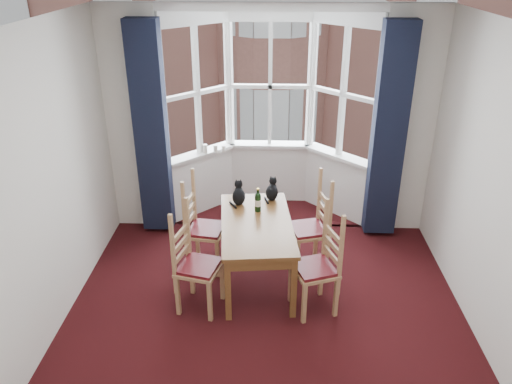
{
  "coord_description": "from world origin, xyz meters",
  "views": [
    {
      "loc": [
        0.04,
        -3.6,
        3.31
      ],
      "look_at": [
        -0.12,
        1.05,
        1.05
      ],
      "focal_mm": 35.0,
      "sensor_mm": 36.0,
      "label": 1
    }
  ],
  "objects_px": {
    "dining_table": "(257,230)",
    "chair_right_far": "(316,229)",
    "chair_left_far": "(198,230)",
    "wine_bottle": "(258,201)",
    "candle_extra": "(224,149)",
    "candle_short": "(216,149)",
    "chair_left_near": "(191,266)",
    "chair_right_near": "(323,268)",
    "cat_left": "(239,195)",
    "candle_tall": "(205,149)",
    "cat_right": "(272,191)"
  },
  "relations": [
    {
      "from": "chair_right_near",
      "to": "candle_short",
      "type": "height_order",
      "value": "candle_short"
    },
    {
      "from": "candle_extra",
      "to": "chair_right_near",
      "type": "bearing_deg",
      "value": -60.99
    },
    {
      "from": "cat_left",
      "to": "wine_bottle",
      "type": "relative_size",
      "value": 1.03
    },
    {
      "from": "chair_right_far",
      "to": "candle_short",
      "type": "height_order",
      "value": "candle_short"
    },
    {
      "from": "chair_right_far",
      "to": "chair_left_near",
      "type": "bearing_deg",
      "value": -149.13
    },
    {
      "from": "dining_table",
      "to": "chair_left_near",
      "type": "distance_m",
      "value": 0.81
    },
    {
      "from": "chair_left_near",
      "to": "candle_extra",
      "type": "bearing_deg",
      "value": 86.17
    },
    {
      "from": "cat_left",
      "to": "candle_tall",
      "type": "relative_size",
      "value": 2.41
    },
    {
      "from": "cat_left",
      "to": "candle_tall",
      "type": "height_order",
      "value": "cat_left"
    },
    {
      "from": "chair_left_near",
      "to": "candle_short",
      "type": "relative_size",
      "value": 9.52
    },
    {
      "from": "cat_left",
      "to": "cat_right",
      "type": "bearing_deg",
      "value": 18.54
    },
    {
      "from": "candle_extra",
      "to": "chair_left_near",
      "type": "bearing_deg",
      "value": -93.83
    },
    {
      "from": "chair_right_near",
      "to": "candle_extra",
      "type": "distance_m",
      "value": 2.45
    },
    {
      "from": "chair_right_far",
      "to": "cat_right",
      "type": "relative_size",
      "value": 3.37
    },
    {
      "from": "chair_left_near",
      "to": "chair_right_near",
      "type": "distance_m",
      "value": 1.31
    },
    {
      "from": "chair_left_far",
      "to": "candle_tall",
      "type": "relative_size",
      "value": 7.82
    },
    {
      "from": "dining_table",
      "to": "candle_short",
      "type": "xyz_separation_m",
      "value": [
        -0.61,
        1.65,
        0.28
      ]
    },
    {
      "from": "chair_left_far",
      "to": "wine_bottle",
      "type": "distance_m",
      "value": 0.77
    },
    {
      "from": "chair_right_near",
      "to": "candle_extra",
      "type": "bearing_deg",
      "value": 119.01
    },
    {
      "from": "cat_left",
      "to": "candle_short",
      "type": "xyz_separation_m",
      "value": [
        -0.39,
        1.22,
        0.08
      ]
    },
    {
      "from": "chair_right_far",
      "to": "wine_bottle",
      "type": "bearing_deg",
      "value": -174.76
    },
    {
      "from": "dining_table",
      "to": "chair_right_near",
      "type": "distance_m",
      "value": 0.82
    },
    {
      "from": "chair_left_far",
      "to": "chair_right_far",
      "type": "relative_size",
      "value": 1.0
    },
    {
      "from": "chair_left_far",
      "to": "wine_bottle",
      "type": "height_order",
      "value": "wine_bottle"
    },
    {
      "from": "chair_left_far",
      "to": "candle_tall",
      "type": "height_order",
      "value": "candle_tall"
    },
    {
      "from": "dining_table",
      "to": "chair_right_near",
      "type": "xyz_separation_m",
      "value": [
        0.67,
        -0.44,
        -0.16
      ]
    },
    {
      "from": "cat_right",
      "to": "wine_bottle",
      "type": "bearing_deg",
      "value": -117.3
    },
    {
      "from": "cat_left",
      "to": "wine_bottle",
      "type": "distance_m",
      "value": 0.28
    },
    {
      "from": "cat_right",
      "to": "candle_tall",
      "type": "distance_m",
      "value": 1.4
    },
    {
      "from": "dining_table",
      "to": "cat_right",
      "type": "height_order",
      "value": "cat_right"
    },
    {
      "from": "candle_tall",
      "to": "candle_short",
      "type": "xyz_separation_m",
      "value": [
        0.13,
        0.03,
        -0.01
      ]
    },
    {
      "from": "cat_left",
      "to": "cat_right",
      "type": "relative_size",
      "value": 1.04
    },
    {
      "from": "chair_left_near",
      "to": "chair_left_far",
      "type": "relative_size",
      "value": 1.0
    },
    {
      "from": "wine_bottle",
      "to": "candle_extra",
      "type": "relative_size",
      "value": 3.16
    },
    {
      "from": "chair_left_far",
      "to": "dining_table",
      "type": "bearing_deg",
      "value": -21.5
    },
    {
      "from": "candle_extra",
      "to": "chair_right_far",
      "type": "bearing_deg",
      "value": -49.5
    },
    {
      "from": "cat_right",
      "to": "candle_extra",
      "type": "relative_size",
      "value": 3.14
    },
    {
      "from": "dining_table",
      "to": "cat_right",
      "type": "distance_m",
      "value": 0.61
    },
    {
      "from": "chair_left_near",
      "to": "wine_bottle",
      "type": "distance_m",
      "value": 1.03
    },
    {
      "from": "chair_right_near",
      "to": "candle_short",
      "type": "xyz_separation_m",
      "value": [
        -1.28,
        2.09,
        0.45
      ]
    },
    {
      "from": "cat_left",
      "to": "candle_short",
      "type": "height_order",
      "value": "cat_left"
    },
    {
      "from": "dining_table",
      "to": "chair_right_far",
      "type": "height_order",
      "value": "chair_right_far"
    },
    {
      "from": "cat_right",
      "to": "candle_extra",
      "type": "xyz_separation_m",
      "value": [
        -0.66,
        1.12,
        0.08
      ]
    },
    {
      "from": "cat_right",
      "to": "cat_left",
      "type": "bearing_deg",
      "value": -161.46
    },
    {
      "from": "chair_left_near",
      "to": "cat_left",
      "type": "xyz_separation_m",
      "value": [
        0.43,
        0.89,
        0.36
      ]
    },
    {
      "from": "chair_left_far",
      "to": "chair_right_near",
      "type": "xyz_separation_m",
      "value": [
        1.34,
        -0.7,
        0.0
      ]
    },
    {
      "from": "chair_right_near",
      "to": "cat_left",
      "type": "height_order",
      "value": "cat_left"
    },
    {
      "from": "chair_right_far",
      "to": "candle_tall",
      "type": "bearing_deg",
      "value": 137.01
    },
    {
      "from": "dining_table",
      "to": "chair_left_far",
      "type": "xyz_separation_m",
      "value": [
        -0.67,
        0.26,
        -0.16
      ]
    },
    {
      "from": "chair_right_near",
      "to": "wine_bottle",
      "type": "relative_size",
      "value": 3.35
    }
  ]
}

